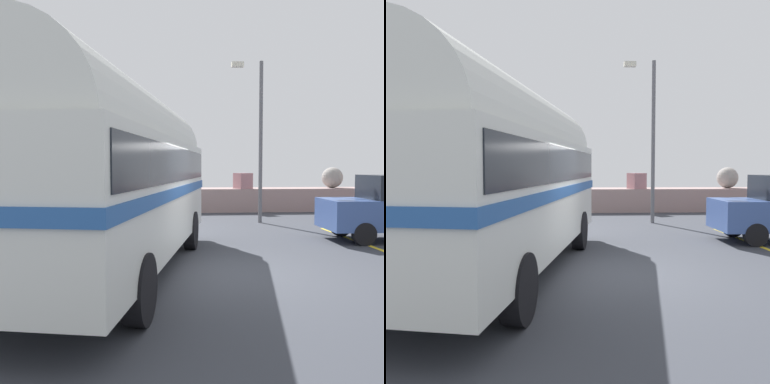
# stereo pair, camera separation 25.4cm
# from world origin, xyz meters

# --- Properties ---
(ground) EXTENTS (32.00, 26.00, 0.02)m
(ground) POSITION_xyz_m (0.00, 0.00, 0.01)
(ground) COLOR #35383F
(breakwater) EXTENTS (31.36, 2.22, 2.49)m
(breakwater) POSITION_xyz_m (-0.25, 11.79, 0.67)
(breakwater) COLOR gray
(breakwater) RESTS_ON ground
(vintage_coach) EXTENTS (4.18, 8.90, 3.70)m
(vintage_coach) POSITION_xyz_m (-1.98, 0.17, 2.05)
(vintage_coach) COLOR black
(vintage_coach) RESTS_ON ground
(lamp_post) EXTENTS (1.15, 0.36, 6.00)m
(lamp_post) POSITION_xyz_m (2.54, 7.41, 3.41)
(lamp_post) COLOR #5B5B60
(lamp_post) RESTS_ON ground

